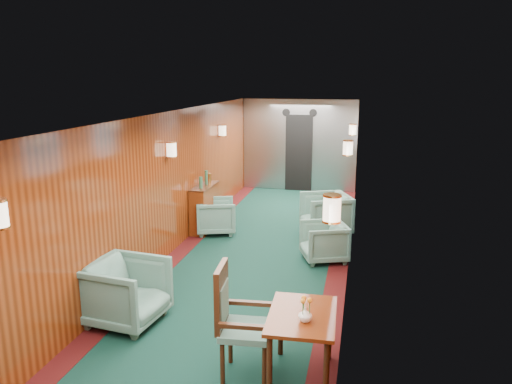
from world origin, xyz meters
TOP-DOWN VIEW (x-y plane):
  - room at (0.00, 0.00)m, footprint 12.00×12.10m
  - bulkhead at (0.00, 5.91)m, footprint 2.98×0.17m
  - windows_right at (1.49, 0.25)m, footprint 0.02×8.60m
  - wall_sconces at (0.00, 0.57)m, footprint 2.97×7.97m
  - dining_table at (1.14, -2.61)m, footprint 0.68×0.95m
  - side_chair at (0.49, -2.69)m, footprint 0.56×0.58m
  - credenza at (-1.34, 1.95)m, footprint 0.32×1.00m
  - flower_vase at (1.19, -2.76)m, footprint 0.14×0.14m
  - armchair_left_near at (-1.09, -1.90)m, footprint 0.97×0.95m
  - armchair_left_far at (-1.06, 1.80)m, footprint 0.93×0.91m
  - armchair_right_near at (1.09, 0.75)m, footprint 0.89×0.88m
  - armchair_right_far at (1.01, 2.20)m, footprint 1.11×1.10m

SIDE VIEW (x-z plane):
  - armchair_right_near at x=1.09m, z-range 0.00..0.64m
  - armchair_left_far at x=-1.06m, z-range 0.00..0.67m
  - armchair_right_far at x=1.01m, z-range 0.00..0.79m
  - armchair_left_near at x=-1.09m, z-range 0.00..0.79m
  - credenza at x=-1.34m, z-range -0.13..1.05m
  - dining_table at x=1.14m, z-range 0.24..0.93m
  - side_chair at x=0.49m, z-range 0.05..1.22m
  - flower_vase at x=1.19m, z-range 0.70..0.83m
  - bulkhead at x=0.00m, z-range -0.01..2.38m
  - windows_right at x=1.49m, z-range 1.05..1.85m
  - room at x=0.00m, z-range 0.43..2.83m
  - wall_sconces at x=0.00m, z-range 1.66..1.91m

